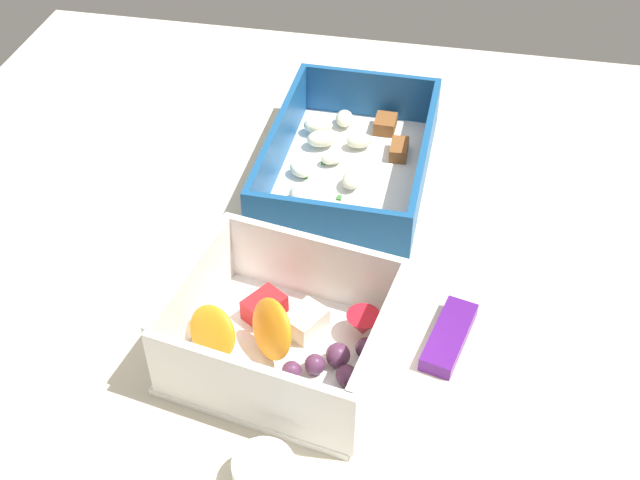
{
  "coord_description": "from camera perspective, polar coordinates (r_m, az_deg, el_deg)",
  "views": [
    {
      "loc": [
        45.65,
        10.81,
        47.72
      ],
      "look_at": [
        -2.03,
        1.28,
        4.0
      ],
      "focal_mm": 45.12,
      "sensor_mm": 36.0,
      "label": 1
    }
  ],
  "objects": [
    {
      "name": "table_surface",
      "position": [
        0.66,
        -1.43,
        -2.94
      ],
      "size": [
        80.0,
        80.0,
        2.0
      ],
      "primitive_type": "cube",
      "color": "beige",
      "rests_on": "ground"
    },
    {
      "name": "pasta_container",
      "position": [
        0.74,
        1.94,
        5.36
      ],
      "size": [
        21.59,
        14.34,
        5.48
      ],
      "rotation": [
        0.0,
        0.0,
        -0.02
      ],
      "color": "white",
      "rests_on": "table_surface"
    },
    {
      "name": "fruit_bowl",
      "position": [
        0.58,
        -2.65,
        -6.76
      ],
      "size": [
        15.56,
        16.82,
        6.44
      ],
      "rotation": [
        0.0,
        0.0,
        -0.17
      ],
      "color": "white",
      "rests_on": "table_surface"
    },
    {
      "name": "paper_cup_liner",
      "position": [
        0.53,
        -4.01,
        -16.12
      ],
      "size": [
        3.96,
        3.96,
        2.11
      ],
      "primitive_type": "cylinder",
      "color": "white",
      "rests_on": "table_surface"
    },
    {
      "name": "candy_bar",
      "position": [
        0.61,
        9.14,
        -6.77
      ],
      "size": [
        7.36,
        3.94,
        1.2
      ],
      "primitive_type": "cube",
      "rotation": [
        0.0,
        0.0,
        -0.23
      ],
      "color": "#51197A",
      "rests_on": "table_surface"
    }
  ]
}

